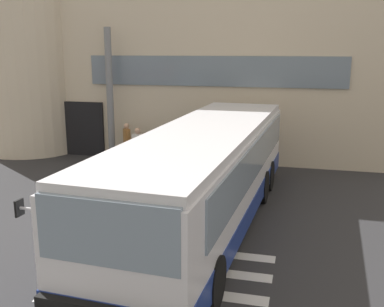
# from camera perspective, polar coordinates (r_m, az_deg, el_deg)

# --- Properties ---
(ground_plane) EXTENTS (80.00, 90.00, 0.02)m
(ground_plane) POSITION_cam_1_polar(r_m,az_deg,el_deg) (13.66, -6.73, -7.02)
(ground_plane) COLOR #2B2B2D
(ground_plane) RESTS_ON ground
(bay_paint_stripes) EXTENTS (4.40, 3.96, 0.01)m
(bay_paint_stripes) POSITION_cam_1_polar(r_m,az_deg,el_deg) (9.45, -4.22, -16.65)
(bay_paint_stripes) COLOR silver
(bay_paint_stripes) RESTS_ON ground
(terminal_building) EXTENTS (18.34, 13.80, 7.70)m
(terminal_building) POSITION_cam_1_polar(r_m,az_deg,el_deg) (24.08, 1.35, 11.23)
(terminal_building) COLOR beige
(terminal_building) RESTS_ON ground
(entry_support_column) EXTENTS (0.28, 0.28, 5.54)m
(entry_support_column) POSITION_cam_1_polar(r_m,az_deg,el_deg) (19.16, -10.41, 7.26)
(entry_support_column) COLOR slate
(entry_support_column) RESTS_ON ground
(bus_main_foreground) EXTENTS (3.65, 11.72, 2.70)m
(bus_main_foreground) POSITION_cam_1_polar(r_m,az_deg,el_deg) (11.91, 1.78, -3.19)
(bus_main_foreground) COLOR silver
(bus_main_foreground) RESTS_ON ground
(passenger_near_column) EXTENTS (0.41, 0.49, 1.68)m
(passenger_near_column) POSITION_cam_1_polar(r_m,az_deg,el_deg) (18.89, -8.28, 1.61)
(passenger_near_column) COLOR #2D2D33
(passenger_near_column) RESTS_ON ground
(passenger_by_doorway) EXTENTS (0.57, 0.33, 1.68)m
(passenger_by_doorway) POSITION_cam_1_polar(r_m,az_deg,el_deg) (17.75, -6.89, 0.90)
(passenger_by_doorway) COLOR #4C4233
(passenger_by_doorway) RESTS_ON ground
(passenger_at_curb_edge) EXTENTS (0.45, 0.44, 1.68)m
(passenger_at_curb_edge) POSITION_cam_1_polar(r_m,az_deg,el_deg) (17.45, -4.20, 0.74)
(passenger_at_curb_edge) COLOR #4C4233
(passenger_at_curb_edge) RESTS_ON ground
(safety_bollard_yellow) EXTENTS (0.18, 0.18, 0.90)m
(safety_bollard_yellow) POSITION_cam_1_polar(r_m,az_deg,el_deg) (16.42, 2.81, -1.77)
(safety_bollard_yellow) COLOR yellow
(safety_bollard_yellow) RESTS_ON ground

